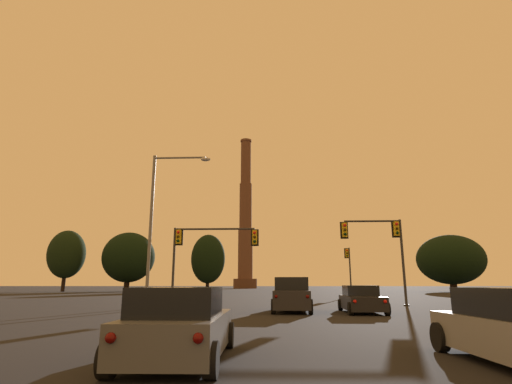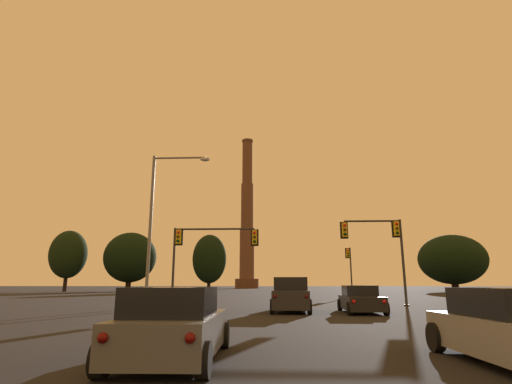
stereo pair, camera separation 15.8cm
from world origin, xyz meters
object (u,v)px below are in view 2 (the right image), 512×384
hatchback_left_lane_third (174,326)px  traffic_light_far_right (350,264)px  suv_center_lane_front (291,295)px  traffic_light_overhead_right (382,240)px  sedan_right_lane_front (360,300)px  smokestack (247,227)px  street_lamp (160,213)px  traffic_light_overhead_left (203,245)px

hatchback_left_lane_third → traffic_light_far_right: (11.23, 42.03, 3.22)m
suv_center_lane_front → traffic_light_overhead_right: 10.03m
sedan_right_lane_front → hatchback_left_lane_third: 15.53m
suv_center_lane_front → hatchback_left_lane_third: bearing=-98.7°
traffic_light_far_right → smokestack: (-19.17, 92.48, 17.59)m
street_lamp → traffic_light_overhead_right: bearing=18.3°
street_lamp → smokestack: 119.55m
traffic_light_far_right → smokestack: 96.07m
street_lamp → suv_center_lane_front: bearing=-9.6°
sedan_right_lane_front → smokestack: bearing=98.7°
sedan_right_lane_front → smokestack: (-14.54, 120.45, 20.81)m
traffic_light_overhead_right → smokestack: bearing=98.9°
traffic_light_overhead_right → smokestack: (-17.71, 113.56, 16.85)m
sedan_right_lane_front → hatchback_left_lane_third: (-6.60, -14.06, -0.00)m
traffic_light_overhead_right → traffic_light_far_right: bearing=86.0°
suv_center_lane_front → traffic_light_overhead_left: bearing=136.4°
traffic_light_overhead_right → hatchback_left_lane_third: bearing=-115.0°
hatchback_left_lane_third → street_lamp: 17.61m
traffic_light_overhead_right → traffic_light_overhead_left: 13.04m
traffic_light_overhead_left → smokestack: size_ratio=0.12×
traffic_light_far_right → traffic_light_overhead_right: bearing=-94.0°
sedan_right_lane_front → traffic_light_overhead_left: (-9.87, 7.02, 3.66)m
hatchback_left_lane_third → suv_center_lane_front: size_ratio=0.83×
sedan_right_lane_front → traffic_light_far_right: 28.54m
suv_center_lane_front → street_lamp: bearing=173.0°
sedan_right_lane_front → smokestack: smokestack is taller
sedan_right_lane_front → traffic_light_overhead_right: traffic_light_overhead_right is taller
hatchback_left_lane_third → suv_center_lane_front: 14.94m
suv_center_lane_front → traffic_light_overhead_right: (6.86, 6.30, 3.73)m
traffic_light_far_right → traffic_light_overhead_left: 25.48m
hatchback_left_lane_third → traffic_light_far_right: bearing=73.8°
suv_center_lane_front → smokestack: 122.10m
traffic_light_far_right → traffic_light_overhead_right: (-1.46, -21.08, 0.74)m
traffic_light_overhead_left → sedan_right_lane_front: bearing=-35.4°
traffic_light_far_right → traffic_light_overhead_left: bearing=-124.7°
suv_center_lane_front → traffic_light_overhead_right: bearing=45.1°
sedan_right_lane_front → traffic_light_overhead_left: size_ratio=0.74×
traffic_light_overhead_left → smokestack: smokestack is taller
traffic_light_overhead_left → street_lamp: size_ratio=0.67×
traffic_light_overhead_right → street_lamp: (-14.93, -4.94, 1.24)m
traffic_light_overhead_right → traffic_light_overhead_left: traffic_light_overhead_right is taller
traffic_light_far_right → traffic_light_overhead_right: size_ratio=0.97×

